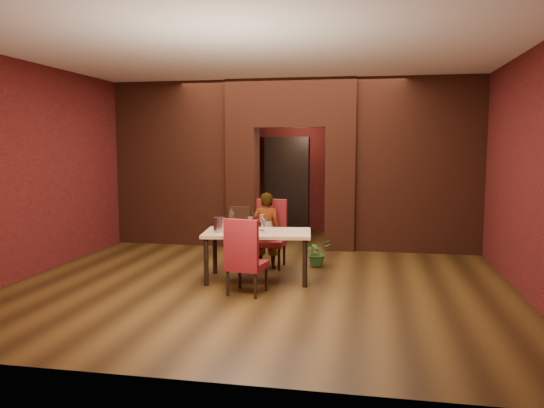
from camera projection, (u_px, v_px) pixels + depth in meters
The scene contains 25 objects.
floor at pixel (272, 270), 8.35m from camera, with size 8.00×8.00×0.00m, color #402910.
ceiling at pixel (272, 63), 8.00m from camera, with size 7.00×8.00×0.04m, color silver.
wall_back at pixel (304, 161), 12.08m from camera, with size 7.00×0.04×3.20m, color maroon.
wall_front at pixel (179, 190), 4.27m from camera, with size 7.00×0.04×3.20m, color maroon.
wall_left at pixel (65, 167), 8.82m from camera, with size 0.04×8.00×3.20m, color maroon.
wall_right at pixel (513, 171), 7.53m from camera, with size 0.04×8.00×3.20m, color maroon.
pillar_left at pixel (243, 187), 10.35m from camera, with size 0.55×0.55×2.30m, color maroon.
pillar_right at pixel (341, 189), 10.00m from camera, with size 0.55×0.55×2.30m, color maroon.
lintel at pixel (291, 104), 10.00m from camera, with size 2.45×0.55×0.90m, color maroon.
wing_wall_left at pixel (174, 164), 10.57m from camera, with size 2.27×0.35×3.20m, color maroon.
wing_wall_right at pixel (419, 165), 9.69m from camera, with size 2.27×0.35×3.20m, color maroon.
vent_panel at pixel (239, 220), 10.13m from camera, with size 0.40×0.03×0.50m, color brown.
rear_door at pixel (286, 185), 12.16m from camera, with size 0.90×0.08×2.10m, color black.
rear_door_frame at pixel (286, 186), 12.12m from camera, with size 1.02×0.04×2.22m, color black.
dining_table at pixel (258, 256), 7.73m from camera, with size 1.54×0.86×0.72m, color tan.
chair_far at pixel (269, 234), 8.52m from camera, with size 0.49×0.49×1.09m, color maroon.
chair_near at pixel (247, 256), 7.00m from camera, with size 0.46×0.46×1.02m, color maroon.
person_seated at pixel (266, 231), 8.44m from camera, with size 0.45×0.29×1.23m, color silver.
wine_glass_a at pixel (250, 224), 7.74m from camera, with size 0.08×0.08×0.20m, color white, non-canonical shape.
wine_glass_b at pixel (262, 223), 7.75m from camera, with size 0.09×0.09×0.23m, color white, non-canonical shape.
wine_glass_c at pixel (264, 226), 7.58m from camera, with size 0.08×0.08×0.19m, color white, non-canonical shape.
tasting_sheet at pixel (248, 232), 7.60m from camera, with size 0.30×0.22×0.00m, color silver.
wine_bucket at pixel (219, 225), 7.63m from camera, with size 0.17×0.17×0.21m, color #AFAEB6.
water_bottle at pixel (231, 220), 7.76m from camera, with size 0.07×0.07×0.32m, color white.
potted_plant at pixel (317, 253), 8.60m from camera, with size 0.41×0.36×0.46m, color #31672C.
Camera 1 is at (1.53, -8.04, 1.96)m, focal length 35.00 mm.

